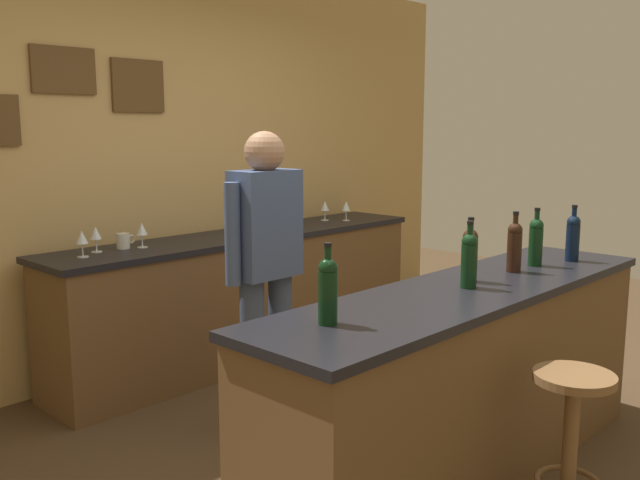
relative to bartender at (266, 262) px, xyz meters
name	(u,v)px	position (x,y,z in m)	size (l,w,h in m)	color
ground_plane	(395,448)	(0.31, -0.64, -0.94)	(10.00, 10.00, 0.00)	#4C3823
back_wall	(162,161)	(0.30, 1.39, 0.47)	(6.00, 0.09, 2.80)	tan
bar_counter	(465,382)	(0.31, -1.04, -0.47)	(2.48, 0.60, 0.92)	brown
side_counter	(246,296)	(0.71, 1.01, -0.48)	(2.96, 0.56, 0.90)	brown
bartender	(266,262)	(0.00, 0.00, 0.00)	(0.52, 0.21, 1.62)	#384766
bar_stool	(571,426)	(0.20, -1.60, -0.48)	(0.32, 0.32, 0.68)	brown
wine_bottle_a	(328,288)	(-0.57, -0.98, 0.12)	(0.07, 0.07, 0.31)	black
wine_bottle_b	(469,258)	(0.29, -1.04, 0.12)	(0.07, 0.07, 0.31)	black
wine_bottle_c	(470,253)	(0.41, -0.98, 0.12)	(0.07, 0.07, 0.31)	black
wine_bottle_d	(515,245)	(0.75, -1.02, 0.12)	(0.07, 0.07, 0.31)	black
wine_bottle_e	(536,240)	(0.97, -1.03, 0.12)	(0.07, 0.07, 0.31)	black
wine_bottle_f	(573,236)	(1.23, -1.11, 0.12)	(0.07, 0.07, 0.31)	black
wine_glass_a	(82,238)	(-0.51, 1.00, 0.07)	(0.07, 0.07, 0.16)	silver
wine_glass_b	(96,234)	(-0.37, 1.09, 0.07)	(0.07, 0.07, 0.16)	silver
wine_glass_c	(142,230)	(-0.10, 1.04, 0.07)	(0.07, 0.07, 0.16)	silver
wine_glass_d	(325,207)	(1.59, 1.08, 0.07)	(0.07, 0.07, 0.16)	silver
wine_glass_e	(346,207)	(1.70, 0.94, 0.07)	(0.07, 0.07, 0.16)	silver
coffee_mug	(124,241)	(-0.19, 1.09, 0.01)	(0.12, 0.08, 0.09)	silver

